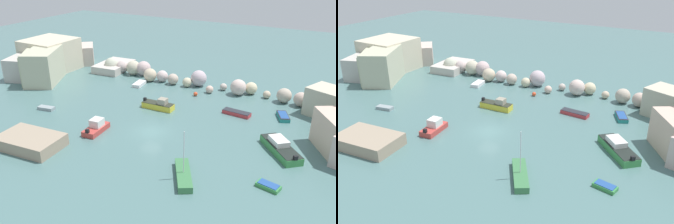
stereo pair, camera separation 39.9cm
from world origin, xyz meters
The scene contains 14 objects.
cove_water centered at (0.00, 0.00, 0.00)m, with size 160.00×160.00×0.00m, color slate.
cliff_headland_left centered at (-29.69, 12.53, 2.54)m, with size 22.45×22.64×6.13m.
rock_breakwater centered at (-5.76, 18.78, 1.23)m, with size 38.42×4.84×2.80m.
stone_dock centered at (-10.67, -10.46, 0.75)m, with size 7.57×4.88×1.51m, color tan.
channel_buoy centered at (-0.23, 14.54, 0.34)m, with size 0.69×0.69×0.69m, color #E04C28.
moored_boat_0 centered at (16.72, -5.08, 0.24)m, with size 2.55×1.64×0.49m.
moored_boat_1 centered at (-17.55, -1.29, 0.23)m, with size 2.61×1.45×0.47m.
moored_boat_2 centered at (-2.90, 7.05, 0.60)m, with size 4.90×1.73×1.75m.
moored_boat_3 centered at (8.15, 10.51, 0.29)m, with size 4.15×1.68×0.59m.
moored_boat_4 centered at (16.13, 2.65, 0.60)m, with size 5.88×6.31×1.57m.
moored_boat_5 centered at (14.35, 12.49, 0.31)m, with size 2.50×3.46×0.60m.
moored_boat_6 centered at (-6.32, -3.43, 0.63)m, with size 2.14×4.14×1.73m.
moored_boat_7 centered at (8.47, -7.57, 0.39)m, with size 4.10×5.54×5.44m.
moored_boat_8 centered at (-11.13, 14.46, 0.28)m, with size 1.78×3.20×0.56m.
Camera 1 is at (22.22, -36.24, 21.65)m, focal length 38.65 mm.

